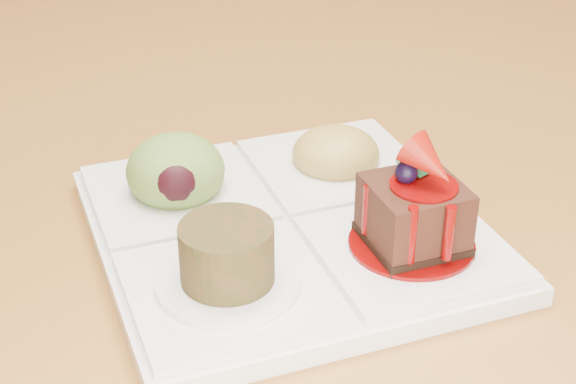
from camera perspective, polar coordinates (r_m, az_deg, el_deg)
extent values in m
cylinder|color=#A16F29|center=(2.04, -14.21, 9.14)|extent=(0.06, 0.06, 0.71)
cylinder|color=#A16F29|center=(2.14, 10.28, 10.47)|extent=(0.06, 0.06, 0.71)
cube|color=white|center=(0.54, 0.00, -2.65)|extent=(0.27, 0.27, 0.01)
cube|color=white|center=(0.52, 7.95, -3.71)|extent=(0.13, 0.13, 0.01)
cube|color=white|center=(0.48, -3.88, -6.31)|extent=(0.13, 0.13, 0.01)
cube|color=white|center=(0.57, -7.17, -0.12)|extent=(0.13, 0.13, 0.01)
cube|color=white|center=(0.60, 3.08, 1.73)|extent=(0.13, 0.13, 0.01)
cylinder|color=#5F0303|center=(0.51, 7.99, -3.32)|extent=(0.07, 0.07, 0.00)
cube|color=black|center=(0.51, 8.00, -3.11)|extent=(0.06, 0.06, 0.01)
cube|color=black|center=(0.50, 8.16, -1.19)|extent=(0.06, 0.06, 0.03)
cylinder|color=#5F0303|center=(0.49, 8.30, 0.54)|extent=(0.04, 0.04, 0.00)
sphere|color=black|center=(0.49, 7.66, 1.28)|extent=(0.01, 0.01, 0.01)
cone|color=maroon|center=(0.48, 9.19, 1.83)|extent=(0.04, 0.04, 0.03)
cube|color=#134F23|center=(0.50, 8.31, 1.59)|extent=(0.01, 0.02, 0.01)
cube|color=#134F23|center=(0.50, 7.58, 1.64)|extent=(0.01, 0.01, 0.01)
cylinder|color=#5F0303|center=(0.48, 7.98, -2.84)|extent=(0.01, 0.01, 0.04)
cylinder|color=#5F0303|center=(0.48, 10.36, -2.62)|extent=(0.01, 0.01, 0.03)
cylinder|color=#5F0303|center=(0.50, 5.16, -1.11)|extent=(0.01, 0.01, 0.03)
cylinder|color=white|center=(0.48, -3.90, -5.83)|extent=(0.08, 0.08, 0.00)
cylinder|color=#502C17|center=(0.47, -3.98, -3.98)|extent=(0.05, 0.05, 0.03)
cylinder|color=#44230E|center=(0.46, -4.02, -2.89)|extent=(0.04, 0.04, 0.00)
ellipsoid|color=olive|center=(0.56, -7.28, 1.34)|extent=(0.06, 0.06, 0.05)
ellipsoid|color=black|center=(0.54, -7.21, 0.49)|extent=(0.03, 0.02, 0.03)
ellipsoid|color=#A6853C|center=(0.60, 3.11, 2.48)|extent=(0.06, 0.06, 0.04)
cube|color=#BB5D0D|center=(0.60, 4.08, 3.25)|extent=(0.02, 0.02, 0.01)
cube|color=#447B1A|center=(0.61, 3.16, 3.55)|extent=(0.02, 0.02, 0.01)
cube|color=#BB5D0D|center=(0.60, 2.25, 3.30)|extent=(0.02, 0.02, 0.01)
cube|color=#447B1A|center=(0.59, 1.83, 2.64)|extent=(0.02, 0.02, 0.01)
cube|color=#BB5D0D|center=(0.58, 3.07, 2.15)|extent=(0.02, 0.02, 0.01)
cube|color=#447B1A|center=(0.59, 3.95, 2.46)|extent=(0.02, 0.02, 0.01)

